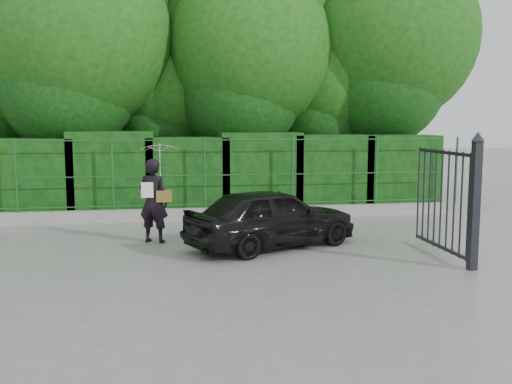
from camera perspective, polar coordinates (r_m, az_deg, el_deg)
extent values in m
plane|color=gray|center=(10.39, -5.70, -7.05)|extent=(80.00, 80.00, 0.00)
cube|color=#9E9E99|center=(14.76, -6.67, -2.22)|extent=(14.00, 0.25, 0.30)
cylinder|color=#1B5320|center=(15.07, -22.90, 1.48)|extent=(0.06, 0.06, 1.80)
cylinder|color=#1B5320|center=(14.68, -14.16, 1.69)|extent=(0.06, 0.06, 1.80)
cylinder|color=#1B5320|center=(14.65, -5.16, 1.87)|extent=(0.06, 0.06, 1.80)
cylinder|color=#1B5320|center=(14.97, 3.66, 1.99)|extent=(0.06, 0.06, 1.80)
cylinder|color=#1B5320|center=(15.63, 11.93, 2.07)|extent=(0.06, 0.06, 1.80)
cylinder|color=#1B5320|center=(16.58, 19.39, 2.10)|extent=(0.06, 0.06, 1.80)
cylinder|color=#1B5320|center=(14.72, -6.68, -1.26)|extent=(13.60, 0.03, 0.03)
cylinder|color=#1B5320|center=(14.63, -6.72, 1.64)|extent=(13.60, 0.03, 0.03)
cylinder|color=#1B5320|center=(14.58, -6.78, 5.17)|extent=(13.60, 0.03, 0.03)
cube|color=black|center=(16.01, -21.31, 1.28)|extent=(2.20, 1.20, 2.08)
cube|color=black|center=(15.69, -14.18, 1.77)|extent=(2.20, 1.20, 2.26)
cube|color=black|center=(15.64, -6.85, 1.61)|extent=(2.20, 1.20, 2.09)
cube|color=black|center=(15.83, 0.40, 1.95)|extent=(2.20, 1.20, 2.21)
cube|color=black|center=(16.27, 7.38, 1.91)|extent=(2.20, 1.20, 2.14)
cube|color=black|center=(16.93, 13.89, 1.94)|extent=(2.20, 1.20, 2.13)
cylinder|color=black|center=(17.44, -17.07, 5.88)|extent=(0.36, 0.36, 4.50)
sphere|color=#14470F|center=(17.60, -17.40, 14.70)|extent=(5.40, 5.40, 5.40)
cylinder|color=black|center=(18.58, -8.75, 4.24)|extent=(0.36, 0.36, 3.25)
sphere|color=#14470F|center=(18.59, -8.87, 10.25)|extent=(3.90, 3.90, 3.90)
cylinder|color=black|center=(17.74, -0.63, 5.81)|extent=(0.36, 0.36, 4.25)
sphere|color=#14470F|center=(17.87, -0.65, 14.01)|extent=(5.10, 5.10, 5.10)
cylinder|color=black|center=(18.95, 6.59, 4.71)|extent=(0.36, 0.36, 3.50)
sphere|color=#14470F|center=(18.98, 6.68, 11.06)|extent=(4.20, 4.20, 4.20)
cylinder|color=black|center=(19.19, 12.74, 6.48)|extent=(0.36, 0.36, 4.75)
sphere|color=#14470F|center=(19.38, 12.98, 14.93)|extent=(5.70, 5.70, 5.70)
cube|color=#222228|center=(10.33, 21.02, -1.35)|extent=(0.14, 0.14, 2.20)
cone|color=#222228|center=(10.24, 21.32, 5.20)|extent=(0.22, 0.22, 0.16)
cube|color=#222228|center=(11.49, 17.96, -5.21)|extent=(0.05, 2.00, 0.06)
cube|color=#222228|center=(11.26, 18.31, 3.78)|extent=(0.05, 2.00, 0.06)
cylinder|color=#222228|center=(10.51, 20.47, -1.46)|extent=(0.04, 0.04, 1.90)
cylinder|color=#222228|center=(10.73, 19.82, -1.27)|extent=(0.04, 0.04, 1.90)
cylinder|color=#222228|center=(10.95, 19.20, -1.08)|extent=(0.04, 0.04, 1.90)
cylinder|color=#222228|center=(11.16, 18.60, -0.90)|extent=(0.04, 0.04, 1.90)
cylinder|color=#222228|center=(11.38, 18.02, -0.73)|extent=(0.04, 0.04, 1.90)
cylinder|color=#222228|center=(11.61, 17.47, -0.57)|extent=(0.04, 0.04, 1.90)
cylinder|color=#222228|center=(11.83, 16.93, -0.41)|extent=(0.04, 0.04, 1.90)
cylinder|color=#222228|center=(12.05, 16.42, -0.25)|extent=(0.04, 0.04, 1.90)
cylinder|color=#222228|center=(12.28, 15.93, -0.10)|extent=(0.04, 0.04, 1.90)
imported|color=black|center=(12.08, -10.21, -0.86)|extent=(0.76, 0.65, 1.77)
imported|color=white|center=(12.04, -9.58, 3.07)|extent=(0.83, 0.85, 0.76)
cube|color=brown|center=(11.98, -9.18, -0.41)|extent=(0.32, 0.15, 0.24)
cube|color=white|center=(11.93, -10.83, 0.20)|extent=(0.25, 0.02, 0.32)
imported|color=black|center=(11.48, 1.57, -2.54)|extent=(3.85, 2.82, 1.22)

